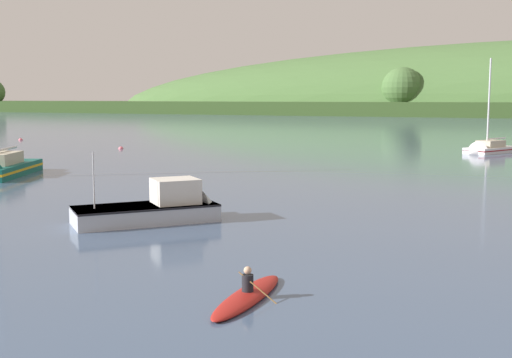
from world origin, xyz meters
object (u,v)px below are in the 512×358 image
Objects in this scene: fishing_boat_moored at (161,213)px; mooring_buoy_midchannel at (21,140)px; canoe_with_paddler at (248,296)px; mooring_buoy_foreground at (121,149)px; sailboat_near_mooring at (486,151)px.

mooring_buoy_midchannel is (-50.62, 37.09, -0.37)m from fishing_boat_moored.
mooring_buoy_foreground is at bearing -143.12° from canoe_with_paddler.
sailboat_near_mooring is 17.12× the size of mooring_buoy_midchannel.
sailboat_near_mooring is 45.45m from fishing_boat_moored.
sailboat_near_mooring reaches higher than mooring_buoy_midchannel.
fishing_boat_moored is 10.88× the size of mooring_buoy_midchannel.
canoe_with_paddler is at bearing -46.30° from mooring_buoy_foreground.
sailboat_near_mooring is 17.16× the size of mooring_buoy_foreground.
sailboat_near_mooring is at bearing 7.75° from mooring_buoy_midchannel.
fishing_boat_moored is at bearing 14.63° from sailboat_near_mooring.
sailboat_near_mooring reaches higher than mooring_buoy_foreground.
fishing_boat_moored is at bearing -138.85° from canoe_with_paddler.
mooring_buoy_foreground is 22.15m from mooring_buoy_midchannel.
fishing_boat_moored is 10.90× the size of mooring_buoy_foreground.
sailboat_near_mooring reaches higher than canoe_with_paddler.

